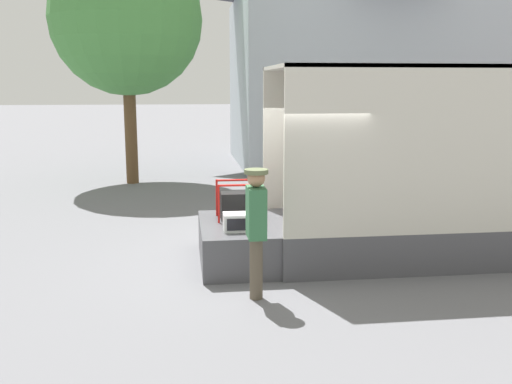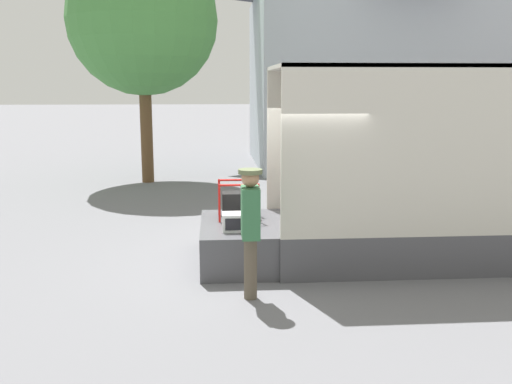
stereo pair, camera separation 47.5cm
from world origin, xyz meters
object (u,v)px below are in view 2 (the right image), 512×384
Objects in this scene: portable_generator at (240,205)px; street_tree at (143,20)px; microwave at (239,222)px; worker_person at (250,220)px.

portable_generator is 0.10× the size of street_tree.
worker_person is at bearing -84.88° from microwave.
microwave is 1.21m from worker_person.
street_tree is (-2.48, 9.85, 3.62)m from worker_person.
microwave is 0.76× the size of portable_generator.
portable_generator is at bearing 91.64° from worker_person.
microwave is 0.07× the size of street_tree.
portable_generator is 0.38× the size of worker_person.
worker_person is 0.26× the size of street_tree.
street_tree is (-2.37, 8.68, 3.93)m from microwave.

